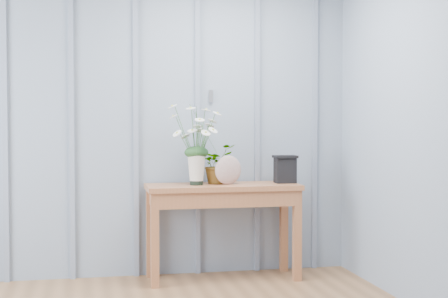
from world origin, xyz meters
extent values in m
cube|color=#8390A3|center=(0.00, 2.25, 1.25)|extent=(4.00, 0.01, 2.50)
cube|color=#B8B8BD|center=(0.86, 2.23, 1.45)|extent=(0.03, 0.01, 0.10)
cube|color=gray|center=(-0.75, 2.23, 1.25)|extent=(0.04, 0.03, 2.50)
cube|color=gray|center=(-0.25, 2.23, 1.25)|extent=(0.04, 0.03, 2.50)
cube|color=gray|center=(0.25, 2.23, 1.25)|extent=(0.04, 0.03, 2.50)
cube|color=gray|center=(0.75, 2.23, 1.25)|extent=(0.04, 0.03, 2.50)
cube|color=gray|center=(1.25, 2.23, 1.25)|extent=(0.04, 0.03, 2.50)
cube|color=gray|center=(1.75, 2.23, 1.25)|extent=(0.04, 0.03, 2.50)
cube|color=#945633|center=(0.91, 1.99, 0.73)|extent=(1.20, 0.45, 0.04)
cube|color=#945633|center=(0.91, 1.99, 0.65)|extent=(1.13, 0.42, 0.12)
cube|color=#945633|center=(0.36, 1.81, 0.35)|extent=(0.06, 0.06, 0.71)
cube|color=#945633|center=(1.47, 1.81, 0.35)|extent=(0.06, 0.06, 0.71)
cube|color=#945633|center=(0.36, 2.17, 0.35)|extent=(0.06, 0.06, 0.71)
cube|color=#945633|center=(1.47, 2.17, 0.35)|extent=(0.06, 0.06, 0.71)
cylinder|color=black|center=(0.70, 1.99, 0.78)|extent=(0.10, 0.10, 0.07)
cone|color=silver|center=(0.70, 1.99, 0.88)|extent=(0.17, 0.17, 0.24)
ellipsoid|color=#1A3E1C|center=(0.70, 1.99, 1.00)|extent=(0.19, 0.16, 0.10)
imported|color=#1A3E1C|center=(0.88, 2.06, 0.91)|extent=(0.37, 0.37, 0.31)
ellipsoid|color=#844B51|center=(0.95, 1.97, 0.86)|extent=(0.24, 0.12, 0.23)
cube|color=black|center=(1.42, 2.00, 0.85)|extent=(0.16, 0.12, 0.20)
cube|color=black|center=(1.42, 2.00, 0.96)|extent=(0.18, 0.14, 0.02)
camera|label=1|loc=(-0.17, -3.26, 1.26)|focal=55.00mm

